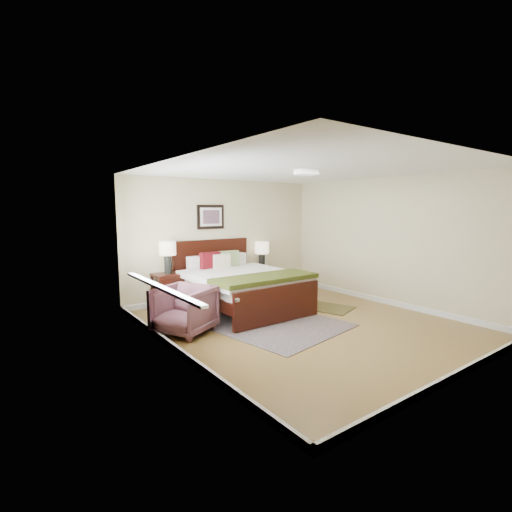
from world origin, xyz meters
name	(u,v)px	position (x,y,z in m)	size (l,w,h in m)	color
floor	(304,324)	(0.00, 0.00, 0.00)	(5.00, 5.00, 0.00)	olive
back_wall	(225,239)	(0.00, 2.50, 1.25)	(4.50, 0.04, 2.50)	#C7BA90
front_wall	(466,269)	(0.00, -2.50, 1.25)	(4.50, 0.04, 2.50)	#C7BA90
left_wall	(174,260)	(-2.25, 0.00, 1.25)	(0.04, 5.00, 2.50)	#C7BA90
right_wall	(389,241)	(2.25, 0.00, 1.25)	(0.04, 5.00, 2.50)	#C7BA90
ceiling	(306,170)	(0.00, 0.00, 2.50)	(4.50, 5.00, 0.02)	white
window	(157,245)	(-2.20, 0.70, 1.38)	(0.11, 2.72, 1.32)	silver
door	(257,301)	(-2.23, -1.75, 1.07)	(0.06, 1.00, 2.18)	silver
ceil_fixture	(306,172)	(0.00, 0.00, 2.47)	(0.44, 0.44, 0.08)	white
bed	(240,280)	(-0.35, 1.38, 0.57)	(1.87, 2.28, 1.23)	black
wall_art	(211,217)	(-0.35, 2.47, 1.72)	(0.62, 0.05, 0.50)	black
nightstand_left	(169,280)	(-1.40, 2.25, 0.54)	(0.56, 0.50, 0.66)	black
nightstand_right	(262,278)	(0.83, 2.26, 0.33)	(0.54, 0.40, 0.53)	black
lamp_left	(168,252)	(-1.40, 2.27, 1.09)	(0.31, 0.31, 0.61)	black
lamp_right	(262,251)	(0.83, 2.27, 0.96)	(0.31, 0.31, 0.61)	black
armchair	(184,310)	(-1.80, 0.73, 0.36)	(0.78, 0.80, 0.73)	brown
rug_persian	(262,321)	(-0.47, 0.52, 0.01)	(1.86, 2.62, 0.01)	#0C183D
rug_navy	(323,307)	(1.01, 0.53, 0.01)	(0.72, 1.08, 0.01)	black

